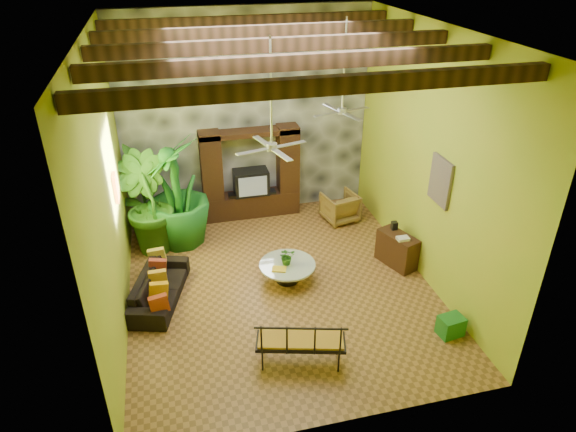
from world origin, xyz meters
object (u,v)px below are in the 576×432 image
object	(u,v)px
ceiling_fan_front	(272,135)
tall_plant_b	(146,204)
coffee_table	(287,270)
side_console	(397,250)
sofa	(159,287)
tall_plant_a	(142,192)
tall_plant_c	(177,192)
entertainment_center	(251,180)
green_bin	(451,326)
iron_bench	(302,341)
ceiling_fan_back	(343,101)
wicker_armchair	(340,207)

from	to	relation	value
ceiling_fan_front	tall_plant_b	world-z (taller)	ceiling_fan_front
coffee_table	side_console	bearing A→B (deg)	0.33
sofa	tall_plant_a	bearing A→B (deg)	21.69
tall_plant_b	tall_plant_c	size ratio (longest dim) A/B	0.89
entertainment_center	green_bin	size ratio (longest dim) A/B	5.57
tall_plant_c	iron_bench	bearing A→B (deg)	-69.39
side_console	green_bin	distance (m)	2.32
sofa	tall_plant_a	xyz separation A→B (m)	(-0.22, 2.64, 0.83)
green_bin	tall_plant_c	bearing A→B (deg)	135.66
green_bin	iron_bench	bearing A→B (deg)	-177.91
entertainment_center	ceiling_fan_back	xyz separation A→B (m)	(1.60, -1.94, 2.44)
tall_plant_c	green_bin	xyz separation A→B (m)	(4.48, -4.38, -1.09)
tall_plant_c	green_bin	world-z (taller)	tall_plant_c
entertainment_center	wicker_armchair	size ratio (longest dim) A/B	3.01
tall_plant_a	iron_bench	world-z (taller)	tall_plant_a
tall_plant_a	side_console	distance (m)	5.91
wicker_armchair	iron_bench	size ratio (longest dim) A/B	0.52
ceiling_fan_back	iron_bench	size ratio (longest dim) A/B	1.20
ceiling_fan_front	sofa	bearing A→B (deg)	166.68
entertainment_center	tall_plant_b	xyz separation A→B (m)	(-2.52, -1.06, 0.18)
sofa	coffee_table	size ratio (longest dim) A/B	1.67
coffee_table	green_bin	world-z (taller)	coffee_table
sofa	tall_plant_b	distance (m)	2.15
wicker_armchair	side_console	world-z (taller)	side_console
coffee_table	green_bin	size ratio (longest dim) A/B	2.69
tall_plant_a	iron_bench	bearing A→B (deg)	-63.90
coffee_table	wicker_armchair	bearing A→B (deg)	49.11
side_console	entertainment_center	bearing A→B (deg)	110.70
entertainment_center	sofa	xyz separation A→B (m)	(-2.38, -3.02, -0.68)
ceiling_fan_back	tall_plant_b	distance (m)	4.78
tall_plant_c	side_console	world-z (taller)	tall_plant_c
ceiling_fan_front	side_console	world-z (taller)	ceiling_fan_front
ceiling_fan_back	tall_plant_b	world-z (taller)	ceiling_fan_back
entertainment_center	sofa	size ratio (longest dim) A/B	1.24
ceiling_fan_front	coffee_table	bearing A→B (deg)	53.46
entertainment_center	side_console	distance (m)	4.03
entertainment_center	sofa	distance (m)	3.91
coffee_table	iron_bench	xyz separation A→B (m)	(-0.34, -2.40, 0.28)
entertainment_center	ceiling_fan_back	distance (m)	3.50
wicker_armchair	side_console	xyz separation A→B (m)	(0.56, -2.16, 0.00)
entertainment_center	coffee_table	size ratio (longest dim) A/B	2.07
entertainment_center	ceiling_fan_front	size ratio (longest dim) A/B	1.29
tall_plant_a	tall_plant_b	xyz separation A→B (m)	(0.08, -0.68, 0.03)
tall_plant_b	tall_plant_c	xyz separation A→B (m)	(0.69, 0.14, 0.14)
wicker_armchair	tall_plant_b	bearing A→B (deg)	-9.23
entertainment_center	tall_plant_b	world-z (taller)	entertainment_center
entertainment_center	tall_plant_c	distance (m)	2.07
entertainment_center	tall_plant_a	world-z (taller)	entertainment_center
side_console	ceiling_fan_back	bearing A→B (deg)	114.02
coffee_table	tall_plant_a	bearing A→B (deg)	136.98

